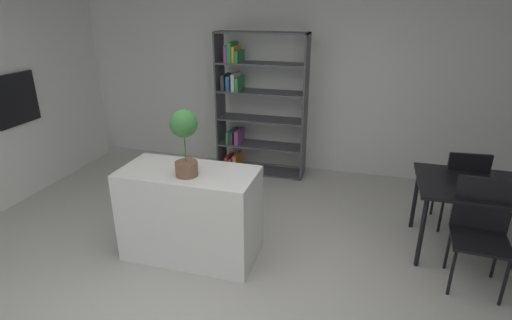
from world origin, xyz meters
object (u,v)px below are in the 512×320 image
at_px(kitchen_island, 191,213).
at_px(dining_chair_near, 481,224).
at_px(dining_table, 472,192).
at_px(open_bookshelf, 253,105).
at_px(potted_plant_on_island, 184,136).
at_px(dining_chair_far, 462,184).
at_px(built_in_oven, 16,99).

height_order(kitchen_island, dining_chair_near, dining_chair_near).
bearing_deg(dining_table, open_bookshelf, 150.91).
distance_m(potted_plant_on_island, dining_chair_far, 2.92).
height_order(built_in_oven, kitchen_island, built_in_oven).
height_order(built_in_oven, dining_table, built_in_oven).
distance_m(built_in_oven, potted_plant_on_island, 2.66).
xyz_separation_m(open_bookshelf, dining_chair_near, (2.57, -1.87, -0.43)).
bearing_deg(dining_table, dining_chair_far, 88.90).
relative_size(built_in_oven, dining_chair_near, 0.64).
distance_m(built_in_oven, open_bookshelf, 2.93).
height_order(potted_plant_on_island, dining_table, potted_plant_on_island).
relative_size(built_in_oven, kitchen_island, 0.48).
distance_m(kitchen_island, dining_table, 2.66).
bearing_deg(potted_plant_on_island, built_in_oven, 163.42).
bearing_deg(kitchen_island, built_in_oven, 165.27).
xyz_separation_m(potted_plant_on_island, dining_table, (2.51, 0.86, -0.59)).
bearing_deg(open_bookshelf, dining_chair_near, -36.00).
bearing_deg(dining_chair_far, potted_plant_on_island, 22.58).
height_order(dining_table, dining_chair_far, dining_chair_far).
bearing_deg(potted_plant_on_island, dining_chair_near, 9.40).
relative_size(kitchen_island, potted_plant_on_island, 2.11).
bearing_deg(kitchen_island, open_bookshelf, 90.56).
height_order(dining_table, dining_chair_near, dining_chair_near).
xyz_separation_m(open_bookshelf, dining_chair_far, (2.57, -0.98, -0.44)).
height_order(open_bookshelf, dining_table, open_bookshelf).
relative_size(kitchen_island, dining_chair_near, 1.33).
relative_size(potted_plant_on_island, dining_chair_near, 0.63).
relative_size(kitchen_island, dining_chair_far, 1.37).
bearing_deg(open_bookshelf, potted_plant_on_island, -88.50).
relative_size(potted_plant_on_island, dining_table, 0.61).
relative_size(open_bookshelf, dining_chair_far, 2.13).
bearing_deg(built_in_oven, dining_chair_near, -3.88).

